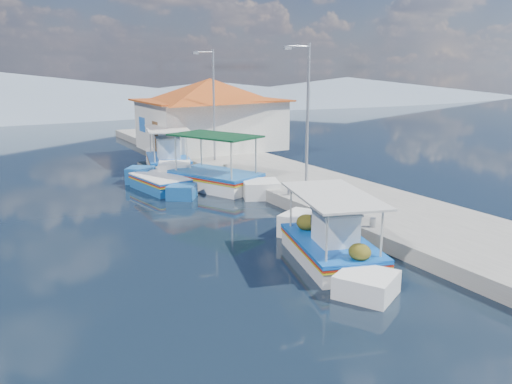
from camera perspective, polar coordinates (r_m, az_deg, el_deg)
ground at (r=18.00m, az=-3.11°, el=-4.60°), size 160.00×160.00×0.00m
quay at (r=25.79m, az=2.79°, el=1.54°), size 5.00×44.00×0.50m
bollards at (r=24.03m, az=-0.51°, el=1.64°), size 0.20×17.20×0.30m
main_caique at (r=15.59m, az=8.02°, el=-5.93°), size 3.21×6.60×2.26m
caique_green_canopy at (r=24.64m, az=-4.42°, el=1.36°), size 4.15×6.95×2.83m
caique_blue_hull at (r=24.70m, az=-10.45°, el=0.84°), size 2.23×5.60×1.01m
caique_far at (r=29.47m, az=-9.60°, el=3.32°), size 3.35×7.14×2.58m
harbor_building at (r=33.45m, az=-4.98°, el=8.62°), size 10.49×10.49×4.40m
lamp_post_near at (r=21.19m, az=5.45°, el=8.74°), size 1.21×0.14×6.00m
lamp_post_far at (r=29.04m, az=-4.81°, el=10.02°), size 1.21×0.14×6.00m
mountain_ridge at (r=72.84m, az=-18.32°, el=10.03°), size 171.40×96.00×5.50m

